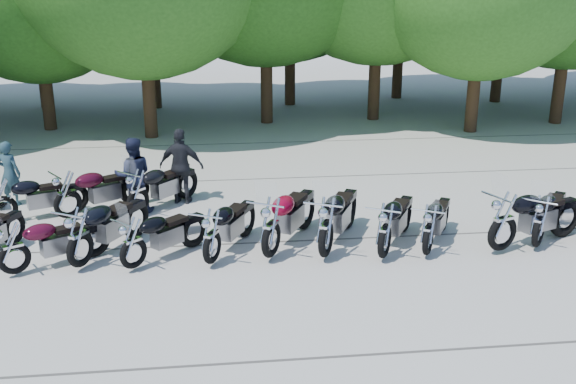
{
  "coord_description": "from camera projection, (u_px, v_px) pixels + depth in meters",
  "views": [
    {
      "loc": [
        -1.5,
        -11.55,
        5.47
      ],
      "look_at": [
        0.0,
        1.5,
        1.1
      ],
      "focal_mm": 42.0,
      "sensor_mm": 36.0,
      "label": 1
    }
  ],
  "objects": [
    {
      "name": "rider_0",
      "position": [
        9.0,
        173.0,
        16.17
      ],
      "size": [
        0.67,
        0.56,
        1.59
      ],
      "primitive_type": "imported",
      "rotation": [
        0.0,
        0.0,
        2.79
      ],
      "color": "#203943",
      "rests_on": "ground"
    },
    {
      "name": "motorcycle_8",
      "position": [
        385.0,
        229.0,
        13.08
      ],
      "size": [
        1.75,
        2.37,
        1.31
      ],
      "primitive_type": null,
      "rotation": [
        0.0,
        0.0,
        2.63
      ],
      "color": "black",
      "rests_on": "ground"
    },
    {
      "name": "motorcycle_6",
      "position": [
        271.0,
        226.0,
        13.07
      ],
      "size": [
        1.92,
        2.62,
        1.45
      ],
      "primitive_type": null,
      "rotation": [
        0.0,
        0.0,
        2.63
      ],
      "color": "maroon",
      "rests_on": "ground"
    },
    {
      "name": "motorcycle_4",
      "position": [
        133.0,
        242.0,
        12.63
      ],
      "size": [
        1.98,
        1.92,
        1.2
      ],
      "primitive_type": null,
      "rotation": [
        0.0,
        0.0,
        2.33
      ],
      "color": "black",
      "rests_on": "ground"
    },
    {
      "name": "motorcycle_11",
      "position": [
        540.0,
        220.0,
        13.6
      ],
      "size": [
        1.98,
        2.18,
        1.28
      ],
      "primitive_type": null,
      "rotation": [
        0.0,
        0.0,
        2.44
      ],
      "color": "black",
      "rests_on": "ground"
    },
    {
      "name": "motorcycle_16",
      "position": [
        137.0,
        191.0,
        15.38
      ],
      "size": [
        2.0,
        2.17,
        1.28
      ],
      "primitive_type": null,
      "rotation": [
        0.0,
        0.0,
        2.43
      ],
      "color": "black",
      "rests_on": "ground"
    },
    {
      "name": "motorcycle_5",
      "position": [
        211.0,
        235.0,
        12.83
      ],
      "size": [
        1.64,
        2.35,
        1.29
      ],
      "primitive_type": null,
      "rotation": [
        0.0,
        0.0,
        2.68
      ],
      "color": "black",
      "rests_on": "ground"
    },
    {
      "name": "motorcycle_10",
      "position": [
        504.0,
        220.0,
        13.37
      ],
      "size": [
        2.68,
        1.72,
        1.46
      ],
      "primitive_type": null,
      "rotation": [
        0.0,
        0.0,
        1.97
      ],
      "color": "black",
      "rests_on": "ground"
    },
    {
      "name": "motorcycle_3",
      "position": [
        79.0,
        236.0,
        12.66
      ],
      "size": [
        1.87,
        2.5,
        1.39
      ],
      "primitive_type": null,
      "rotation": [
        0.0,
        0.0,
        2.62
      ],
      "color": "black",
      "rests_on": "ground"
    },
    {
      "name": "motorcycle_7",
      "position": [
        326.0,
        226.0,
        13.09
      ],
      "size": [
        1.79,
        2.62,
        1.43
      ],
      "primitive_type": null,
      "rotation": [
        0.0,
        0.0,
        2.7
      ],
      "color": "black",
      "rests_on": "ground"
    },
    {
      "name": "motorcycle_15",
      "position": [
        67.0,
        193.0,
        15.17
      ],
      "size": [
        2.32,
        1.87,
        1.31
      ],
      "primitive_type": null,
      "rotation": [
        0.0,
        0.0,
        2.15
      ],
      "color": "#350717",
      "rests_on": "ground"
    },
    {
      "name": "ground",
      "position": [
        297.0,
        272.0,
        12.78
      ],
      "size": [
        90.0,
        90.0,
        0.0
      ],
      "primitive_type": "plane",
      "color": "gray",
      "rests_on": "ground"
    },
    {
      "name": "motorcycle_14",
      "position": [
        2.0,
        199.0,
        14.95
      ],
      "size": [
        2.22,
        1.44,
        1.21
      ],
      "primitive_type": null,
      "rotation": [
        0.0,
        0.0,
        1.98
      ],
      "color": "black",
      "rests_on": "ground"
    },
    {
      "name": "rider_1",
      "position": [
        133.0,
        175.0,
        15.67
      ],
      "size": [
        0.93,
        0.75,
        1.8
      ],
      "primitive_type": "imported",
      "rotation": [
        0.0,
        0.0,
        3.22
      ],
      "color": "#1A1F37",
      "rests_on": "ground"
    },
    {
      "name": "rider_2",
      "position": [
        181.0,
        166.0,
        16.26
      ],
      "size": [
        1.17,
        0.71,
        1.86
      ],
      "primitive_type": "imported",
      "rotation": [
        0.0,
        0.0,
        2.9
      ],
      "color": "black",
      "rests_on": "ground"
    },
    {
      "name": "motorcycle_9",
      "position": [
        429.0,
        229.0,
        13.24
      ],
      "size": [
        1.64,
        2.2,
        1.22
      ],
      "primitive_type": null,
      "rotation": [
        0.0,
        0.0,
        2.63
      ],
      "color": "black",
      "rests_on": "ground"
    },
    {
      "name": "motorcycle_2",
      "position": [
        13.0,
        247.0,
        12.4
      ],
      "size": [
        2.14,
        1.62,
        1.19
      ],
      "primitive_type": null,
      "rotation": [
        0.0,
        0.0,
        2.1
      ],
      "color": "#3B0819",
      "rests_on": "ground"
    }
  ]
}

